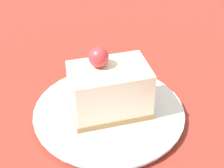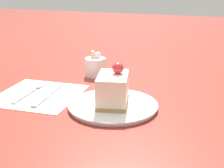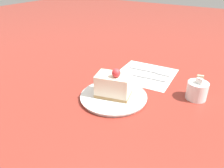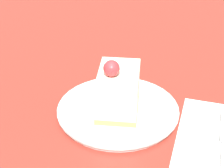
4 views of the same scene
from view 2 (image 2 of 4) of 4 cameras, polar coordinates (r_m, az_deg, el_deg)
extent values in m
plane|color=maroon|center=(0.76, 0.52, -4.02)|extent=(4.00, 4.00, 0.00)
cylinder|color=silver|center=(0.74, 0.43, -4.02)|extent=(0.21, 0.21, 0.01)
cylinder|color=silver|center=(0.74, 0.43, -3.77)|extent=(0.21, 0.21, 0.00)
cube|color=#AD8451|center=(0.74, 0.06, -3.27)|extent=(0.09, 0.12, 0.01)
cube|color=#EFE5C6|center=(0.73, 0.06, -0.66)|extent=(0.09, 0.12, 0.06)
sphere|color=red|center=(0.72, 1.13, 2.99)|extent=(0.03, 0.03, 0.03)
cube|color=white|center=(0.85, -13.07, -1.77)|extent=(0.22, 0.23, 0.00)
cube|color=#B2B2B7|center=(0.84, -15.61, -1.91)|extent=(0.02, 0.12, 0.00)
cube|color=#B2B2B7|center=(0.91, -12.98, -0.12)|extent=(0.03, 0.05, 0.00)
cube|color=#B2B2B7|center=(0.80, -12.75, -2.83)|extent=(0.02, 0.09, 0.00)
cube|color=#B2B2B7|center=(0.87, -10.07, -0.77)|extent=(0.02, 0.09, 0.00)
cylinder|color=white|center=(0.98, -3.05, 3.11)|extent=(0.06, 0.06, 0.06)
cube|color=#D8B28C|center=(0.97, -3.53, 5.33)|extent=(0.01, 0.02, 0.02)
cube|color=white|center=(0.97, -2.66, 5.20)|extent=(0.02, 0.02, 0.02)
camera|label=1|loc=(0.91, -26.04, 21.03)|focal=60.00mm
camera|label=3|loc=(1.00, 38.58, 19.68)|focal=35.00mm
camera|label=4|loc=(1.23, 0.59, 23.43)|focal=60.00mm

